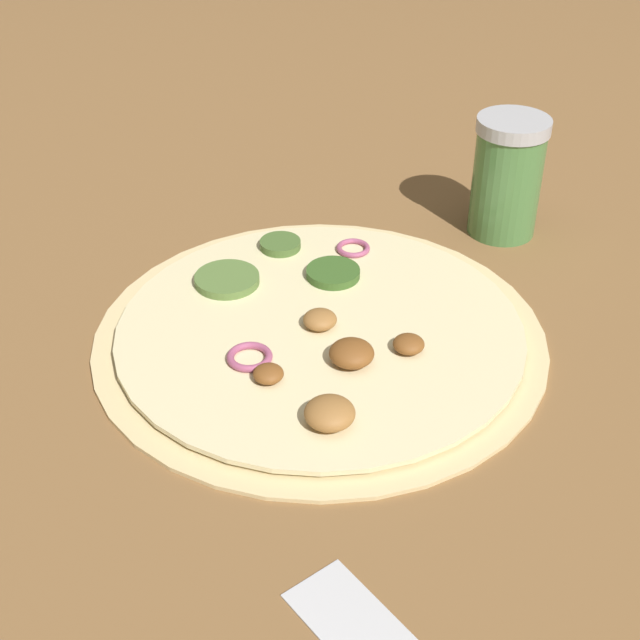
{
  "coord_description": "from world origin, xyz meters",
  "views": [
    {
      "loc": [
        0.31,
        -0.46,
        0.41
      ],
      "look_at": [
        0.0,
        0.0,
        0.02
      ],
      "focal_mm": 50.0,
      "sensor_mm": 36.0,
      "label": 1
    }
  ],
  "objects": [
    {
      "name": "ground_plane",
      "position": [
        0.0,
        0.0,
        0.0
      ],
      "size": [
        3.0,
        3.0,
        0.0
      ],
      "primitive_type": "plane",
      "color": "brown"
    },
    {
      "name": "spice_jar",
      "position": [
        0.05,
        0.23,
        0.06
      ],
      "size": [
        0.06,
        0.06,
        0.11
      ],
      "color": "#4C7F42",
      "rests_on": "ground_plane"
    },
    {
      "name": "pizza",
      "position": [
        -0.0,
        -0.0,
        0.01
      ],
      "size": [
        0.35,
        0.35,
        0.03
      ],
      "color": "beige",
      "rests_on": "ground_plane"
    }
  ]
}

